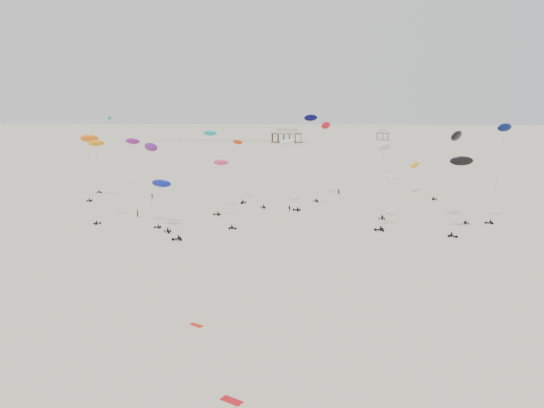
# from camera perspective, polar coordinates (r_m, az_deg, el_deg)

# --- Properties ---
(ground_plane) EXTENTS (900.00, 900.00, 0.00)m
(ground_plane) POSITION_cam_1_polar(r_m,az_deg,el_deg) (223.16, 2.22, 3.70)
(ground_plane) COLOR beige
(pavilion_main) EXTENTS (21.00, 13.00, 9.80)m
(pavilion_main) POSITION_cam_1_polar(r_m,az_deg,el_deg) (372.43, 1.58, 7.28)
(pavilion_main) COLOR brown
(pavilion_main) RESTS_ON ground
(pavilion_small) EXTENTS (9.00, 7.00, 8.00)m
(pavilion_small) POSITION_cam_1_polar(r_m,az_deg,el_deg) (405.26, 11.81, 7.25)
(pavilion_small) COLOR brown
(pavilion_small) RESTS_ON ground
(pier_fence) EXTENTS (80.20, 0.20, 1.50)m
(pier_fence) POSITION_cam_1_polar(r_m,az_deg,el_deg) (378.82, -6.36, 6.76)
(pier_fence) COLOR black
(pier_fence) RESTS_ON ground
(rig_0) EXTENTS (7.90, 7.98, 19.40)m
(rig_0) POSITION_cam_1_polar(r_m,az_deg,el_deg) (120.04, -12.42, 3.68)
(rig_0) COLOR black
(rig_0) RESTS_ON ground
(rig_1) EXTENTS (4.03, 5.00, 11.07)m
(rig_1) POSITION_cam_1_polar(r_m,az_deg,el_deg) (131.96, 12.12, 0.95)
(rig_1) COLOR black
(rig_1) RESTS_ON ground
(rig_2) EXTENTS (4.09, 11.60, 14.73)m
(rig_2) POSITION_cam_1_polar(r_m,az_deg,el_deg) (140.02, -5.63, 3.11)
(rig_2) COLOR black
(rig_2) RESTS_ON ground
(rig_3) EXTENTS (5.12, 9.03, 17.72)m
(rig_3) POSITION_cam_1_polar(r_m,az_deg,el_deg) (151.29, -3.50, 4.17)
(rig_3) COLOR black
(rig_3) RESTS_ON ground
(rig_4) EXTENTS (9.33, 11.19, 18.89)m
(rig_4) POSITION_cam_1_polar(r_m,az_deg,el_deg) (146.29, 1.20, 5.44)
(rig_4) COLOR black
(rig_4) RESTS_ON ground
(rig_5) EXTENTS (4.29, 7.79, 19.41)m
(rig_5) POSITION_cam_1_polar(r_m,az_deg,el_deg) (132.35, -18.34, 4.03)
(rig_5) COLOR black
(rig_5) RESTS_ON ground
(rig_6) EXTENTS (5.43, 14.40, 23.13)m
(rig_6) POSITION_cam_1_polar(r_m,az_deg,el_deg) (158.52, 5.64, 7.08)
(rig_6) COLOR black
(rig_6) RESTS_ON ground
(rig_7) EXTENTS (9.07, 10.14, 22.41)m
(rig_7) POSITION_cam_1_polar(r_m,az_deg,el_deg) (122.83, -5.73, 3.66)
(rig_7) COLOR black
(rig_7) RESTS_ON ground
(rig_8) EXTENTS (5.51, 8.55, 21.75)m
(rig_8) POSITION_cam_1_polar(r_m,az_deg,el_deg) (133.41, 19.29, 6.29)
(rig_8) COLOR black
(rig_8) RESTS_ON ground
(rig_9) EXTENTS (6.55, 5.78, 25.01)m
(rig_9) POSITION_cam_1_polar(r_m,az_deg,el_deg) (138.90, 3.68, 5.96)
(rig_9) COLOR black
(rig_9) RESTS_ON ground
(rig_10) EXTENTS (6.14, 5.88, 23.40)m
(rig_10) POSITION_cam_1_polar(r_m,az_deg,el_deg) (135.07, 23.45, 5.62)
(rig_10) COLOR black
(rig_10) RESTS_ON ground
(rig_11) EXTENTS (3.32, 16.53, 25.73)m
(rig_11) POSITION_cam_1_polar(r_m,az_deg,el_deg) (180.96, -17.48, 5.87)
(rig_11) COLOR black
(rig_11) RESTS_ON ground
(rig_12) EXTENTS (8.41, 3.94, 20.40)m
(rig_12) POSITION_cam_1_polar(r_m,az_deg,el_deg) (123.22, -14.18, 4.53)
(rig_12) COLOR black
(rig_12) RESTS_ON ground
(rig_13) EXTENTS (9.87, 13.35, 15.08)m
(rig_13) POSITION_cam_1_polar(r_m,az_deg,el_deg) (118.89, -11.45, 0.92)
(rig_13) COLOR black
(rig_13) RESTS_ON ground
(rig_14) EXTENTS (6.14, 7.97, 16.83)m
(rig_14) POSITION_cam_1_polar(r_m,az_deg,el_deg) (121.34, 19.56, 3.04)
(rig_14) COLOR black
(rig_14) RESTS_ON ground
(rig_15) EXTENTS (6.68, 16.67, 14.91)m
(rig_15) POSITION_cam_1_polar(r_m,az_deg,el_deg) (170.28, 15.42, 3.56)
(rig_15) COLOR black
(rig_15) RESTS_ON ground
(rig_16) EXTENTS (5.61, 9.16, 18.90)m
(rig_16) POSITION_cam_1_polar(r_m,az_deg,el_deg) (164.61, -19.05, 5.79)
(rig_16) COLOR black
(rig_16) RESTS_ON ground
(rig_17) EXTENTS (4.39, 4.35, 19.59)m
(rig_17) POSITION_cam_1_polar(r_m,az_deg,el_deg) (118.43, 11.81, 3.38)
(rig_17) COLOR black
(rig_17) RESTS_ON ground
(spectator_0) EXTENTS (0.93, 0.99, 2.24)m
(spectator_0) POSITION_cam_1_polar(r_m,az_deg,el_deg) (135.81, -14.24, -1.37)
(spectator_0) COLOR black
(spectator_0) RESTS_ON ground
(spectator_1) EXTENTS (0.92, 0.54, 1.87)m
(spectator_1) POSITION_cam_1_polar(r_m,az_deg,el_deg) (138.57, 1.90, -0.79)
(spectator_1) COLOR black
(spectator_1) RESTS_ON ground
(spectator_2) EXTENTS (1.25, 0.99, 1.87)m
(spectator_2) POSITION_cam_1_polar(r_m,az_deg,el_deg) (160.59, -12.77, 0.57)
(spectator_2) COLOR black
(spectator_2) RESTS_ON ground
(spectator_3) EXTENTS (0.88, 0.77, 2.03)m
(spectator_3) POSITION_cam_1_polar(r_m,az_deg,el_deg) (164.82, 7.19, 1.02)
(spectator_3) COLOR black
(spectator_3) RESTS_ON ground
(grounded_kite_a) EXTENTS (2.36, 1.85, 0.08)m
(grounded_kite_a) POSITION_cam_1_polar(r_m,az_deg,el_deg) (54.36, -4.37, -20.37)
(grounded_kite_a) COLOR #B90B13
(grounded_kite_a) RESTS_ON ground
(grounded_kite_b) EXTENTS (1.89, 1.57, 0.07)m
(grounded_kite_b) POSITION_cam_1_polar(r_m,az_deg,el_deg) (70.38, -8.15, -12.80)
(grounded_kite_b) COLOR red
(grounded_kite_b) RESTS_ON ground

